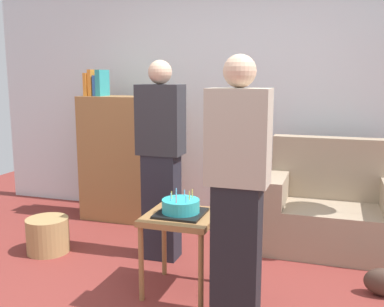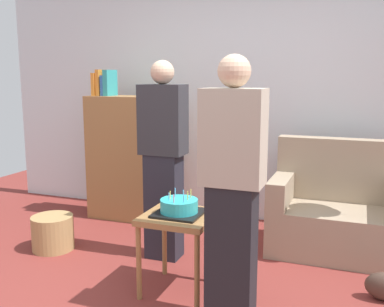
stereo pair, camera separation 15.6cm
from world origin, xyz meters
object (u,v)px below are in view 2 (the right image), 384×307
Objects in this scene: couch at (337,213)px; side_table at (179,226)px; wicker_basket at (53,233)px; birthday_cake at (179,207)px; person_holding_cake at (232,193)px; person_blowing_candles at (163,160)px; bookshelf at (127,156)px.

couch is 1.54m from side_table.
side_table is 1.57× the size of wicker_basket.
wicker_basket is (-2.32, -0.85, -0.19)m from couch.
person_holding_cake is (0.45, -0.28, 0.22)m from birthday_cake.
side_table is 0.13m from birthday_cake.
person_blowing_candles and person_holding_cake have the same top height.
birthday_cake reaches higher than wicker_basket.
person_blowing_candles is (-0.35, 0.52, 0.35)m from side_table.
couch reaches higher than birthday_cake.
person_holding_cake is 4.53× the size of wicker_basket.
side_table is at bearing -72.39° from person_blowing_candles.
person_holding_cake is at bearing -18.30° from wicker_basket.
person_blowing_candles is 1.21m from wicker_basket.
person_holding_cake is (0.45, -0.28, 0.35)m from side_table.
couch is 1.55m from birthday_cake.
couch is 3.06× the size of wicker_basket.
birthday_cake is (1.15, -1.34, -0.05)m from bookshelf.
couch reaches higher than wicker_basket.
bookshelf is (-2.14, 0.17, 0.33)m from couch.
couch is 0.67× the size of person_blowing_candles.
bookshelf is at bearing 130.76° from side_table.
side_table is 0.35× the size of person_blowing_candles.
couch is at bearing 20.19° from wicker_basket.
couch is 1.57m from person_blowing_candles.
bookshelf is at bearing 175.43° from couch.
person_blowing_candles is 1.00× the size of person_holding_cake.
couch is 0.70× the size of bookshelf.
wicker_basket is at bearing 175.12° from person_blowing_candles.
person_holding_cake is 2.00m from wicker_basket.
person_holding_cake reaches higher than wicker_basket.
bookshelf is 4.36× the size of wicker_basket.
person_blowing_candles is (-1.34, -0.65, 0.49)m from couch.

